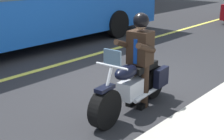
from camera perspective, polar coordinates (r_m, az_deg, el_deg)
ground_plane at (r=7.08m, az=0.79°, el=-2.13°), size 80.00×80.00×0.00m
lane_center_stripe at (r=8.45m, az=-9.49°, el=1.10°), size 60.00×0.16×0.01m
motorcycle_main at (r=5.58m, az=3.97°, el=-2.95°), size 2.22×0.74×1.26m
rider_main at (r=5.56m, az=5.11°, el=3.25°), size 0.66×0.59×1.74m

